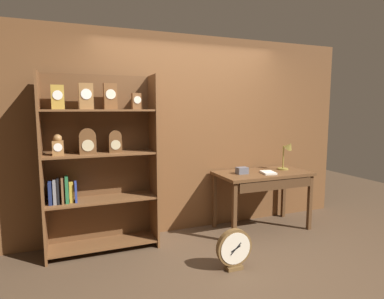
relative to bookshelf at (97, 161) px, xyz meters
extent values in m
plane|color=#4C3826|center=(1.23, -1.06, -1.05)|extent=(10.00, 10.00, 0.00)
cube|color=brown|center=(1.23, 0.27, 0.25)|extent=(4.80, 0.05, 2.60)
cube|color=brown|center=(-0.57, -0.04, -0.03)|extent=(0.02, 0.38, 2.03)
cube|color=brown|center=(0.65, -0.04, -0.03)|extent=(0.02, 0.38, 2.03)
cube|color=brown|center=(0.04, 0.14, -0.03)|extent=(1.25, 0.01, 2.03)
cube|color=brown|center=(0.04, -0.04, -0.97)|extent=(1.20, 0.36, 0.02)
cube|color=brown|center=(0.04, -0.04, -0.44)|extent=(1.20, 0.36, 0.02)
cube|color=brown|center=(0.04, -0.04, 0.09)|extent=(1.20, 0.36, 0.02)
cube|color=brown|center=(0.04, -0.04, 0.58)|extent=(1.20, 0.36, 0.02)
cube|color=#B28C38|center=(-0.38, -0.02, 0.71)|extent=(0.13, 0.10, 0.25)
cylinder|color=white|center=(-0.38, -0.08, 0.73)|extent=(0.10, 0.01, 0.10)
cube|color=olive|center=(-0.40, -0.06, 0.18)|extent=(0.11, 0.09, 0.16)
sphere|color=olive|center=(-0.40, -0.06, 0.28)|extent=(0.09, 0.09, 0.09)
cylinder|color=white|center=(-0.40, -0.11, 0.19)|extent=(0.09, 0.01, 0.09)
cube|color=olive|center=(-0.10, -0.07, 0.73)|extent=(0.15, 0.10, 0.28)
cylinder|color=white|center=(-0.10, -0.12, 0.75)|extent=(0.11, 0.01, 0.11)
cube|color=brown|center=(-0.10, -0.06, 0.18)|extent=(0.18, 0.07, 0.17)
cylinder|color=brown|center=(-0.10, -0.06, 0.29)|extent=(0.18, 0.07, 0.18)
cylinder|color=#C6B78C|center=(-0.10, -0.10, 0.20)|extent=(0.13, 0.01, 0.13)
cube|color=brown|center=(0.17, -0.02, 0.73)|extent=(0.14, 0.09, 0.29)
cylinder|color=silver|center=(0.17, -0.07, 0.75)|extent=(0.11, 0.01, 0.11)
cube|color=brown|center=(0.20, -0.03, 0.18)|extent=(0.14, 0.09, 0.15)
cylinder|color=brown|center=(0.20, -0.03, 0.28)|extent=(0.14, 0.09, 0.14)
cylinder|color=#C6B78C|center=(0.20, -0.08, 0.19)|extent=(0.11, 0.01, 0.11)
cube|color=brown|center=(0.46, -0.05, 0.68)|extent=(0.11, 0.08, 0.18)
cylinder|color=silver|center=(0.46, -0.09, 0.69)|extent=(0.08, 0.01, 0.08)
cube|color=#19234C|center=(-0.50, -0.04, -0.31)|extent=(0.04, 0.16, 0.24)
cube|color=slate|center=(-0.46, -0.05, -0.30)|extent=(0.04, 0.15, 0.26)
cube|color=black|center=(-0.42, -0.05, -0.30)|extent=(0.02, 0.17, 0.27)
cube|color=brown|center=(-0.38, -0.05, -0.29)|extent=(0.02, 0.17, 0.27)
cube|color=#236638|center=(-0.34, -0.04, -0.29)|extent=(0.03, 0.17, 0.29)
cube|color=#B78C2D|center=(-0.29, -0.03, -0.32)|extent=(0.04, 0.13, 0.21)
cube|color=navy|center=(-0.24, -0.06, -0.32)|extent=(0.02, 0.13, 0.22)
cube|color=brown|center=(2.15, -0.12, -0.28)|extent=(1.27, 0.66, 0.04)
cube|color=#50321B|center=(1.56, -0.40, -0.68)|extent=(0.05, 0.05, 0.75)
cube|color=#50321B|center=(2.73, -0.40, -0.68)|extent=(0.05, 0.05, 0.75)
cube|color=#50321B|center=(1.56, 0.16, -0.68)|extent=(0.05, 0.05, 0.75)
cube|color=#50321B|center=(2.73, 0.16, -0.68)|extent=(0.05, 0.05, 0.75)
cube|color=#472C18|center=(2.15, -0.43, -0.37)|extent=(1.08, 0.03, 0.12)
cylinder|color=olive|center=(2.52, -0.07, -0.25)|extent=(0.15, 0.15, 0.02)
cylinder|color=olive|center=(2.52, -0.07, -0.08)|extent=(0.02, 0.02, 0.32)
cone|color=olive|center=(2.58, -0.12, 0.08)|extent=(0.15, 0.17, 0.14)
cube|color=#595960|center=(1.83, -0.12, -0.22)|extent=(0.15, 0.11, 0.09)
cube|color=silver|center=(2.16, -0.24, -0.25)|extent=(0.21, 0.25, 0.02)
cube|color=brown|center=(1.23, -0.99, -1.03)|extent=(0.17, 0.11, 0.04)
cylinder|color=brown|center=(1.23, -0.99, -0.82)|extent=(0.39, 0.06, 0.39)
cylinder|color=silver|center=(1.23, -1.03, -0.82)|extent=(0.33, 0.01, 0.33)
cube|color=black|center=(1.23, -1.03, -0.82)|extent=(0.11, 0.01, 0.06)
cube|color=black|center=(1.23, -1.03, -0.82)|extent=(0.12, 0.01, 0.12)
camera|label=1|loc=(-0.34, -3.76, 0.59)|focal=30.17mm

